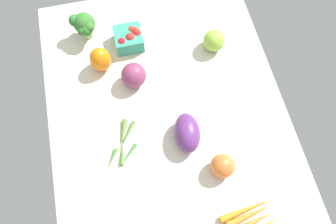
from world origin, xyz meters
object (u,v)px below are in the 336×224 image
berry_basket (129,38)px  bell_pepper_orange (101,60)px  eggplant (187,133)px  heirloom_tomato_orange (223,166)px  red_onion_center (134,75)px  heirloom_tomato_green (214,41)px  okra_pile (123,143)px  broccoli_head (84,25)px

berry_basket → bell_pepper_orange: bell_pepper_orange is taller
eggplant → bell_pepper_orange: bearing=41.3°
heirloom_tomato_orange → berry_basket: bearing=20.6°
red_onion_center → berry_basket: bearing=-4.2°
red_onion_center → heirloom_tomato_green: bearing=-75.8°
okra_pile → broccoli_head: (42.36, 5.71, 5.79)cm
heirloom_tomato_orange → red_onion_center: red_onion_center is taller
eggplant → berry_basket: 39.68cm
heirloom_tomato_orange → heirloom_tomato_green: 43.44cm
red_onion_center → heirloom_tomato_orange: bearing=-150.3°
okra_pile → eggplant: bearing=-96.1°
bell_pepper_orange → heirloom_tomato_green: bell_pepper_orange is taller
bell_pepper_orange → heirloom_tomato_green: 38.86cm
okra_pile → broccoli_head: bearing=7.7°
bell_pepper_orange → okra_pile: size_ratio=0.62×
eggplant → heirloom_tomato_green: bearing=-23.3°
heirloom_tomato_orange → broccoli_head: size_ratio=0.69×
bell_pepper_orange → okra_pile: bell_pepper_orange is taller
okra_pile → red_onion_center: bearing=-19.5°
bell_pepper_orange → red_onion_center: (-7.88, -9.66, -0.57)cm
berry_basket → heirloom_tomato_green: (-7.74, -28.08, 0.52)cm
eggplant → heirloom_tomato_orange: size_ratio=1.74×
bell_pepper_orange → heirloom_tomato_orange: bearing=-145.4°
heirloom_tomato_orange → okra_pile: (14.22, 27.35, -2.87)cm
eggplant → okra_pile: bearing=89.8°
heirloom_tomato_orange → bell_pepper_orange: 52.19cm
heirloom_tomato_green → red_onion_center: size_ratio=0.92×
eggplant → heirloom_tomato_green: size_ratio=1.67×
heirloom_tomato_orange → heirloom_tomato_green: heirloom_tomato_green is taller
berry_basket → bell_pepper_orange: (-7.26, 10.77, 1.42)cm
heirloom_tomato_green → broccoli_head: bearing=71.5°
eggplant → bell_pepper_orange: size_ratio=1.35×
eggplant → broccoli_head: 51.23cm
berry_basket → heirloom_tomato_orange: heirloom_tomato_orange is taller
heirloom_tomato_green → okra_pile: heirloom_tomato_green is taller
bell_pepper_orange → okra_pile: (-28.72, -2.29, -3.93)cm
heirloom_tomato_green → red_onion_center: red_onion_center is taller
bell_pepper_orange → broccoli_head: broccoli_head is taller
heirloom_tomato_orange → okra_pile: size_ratio=0.48×
eggplant → broccoli_head: (44.45, 25.35, 2.64)cm
eggplant → okra_pile: (2.09, 19.64, -3.15)cm
eggplant → berry_basket: (38.07, 11.17, -0.65)cm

